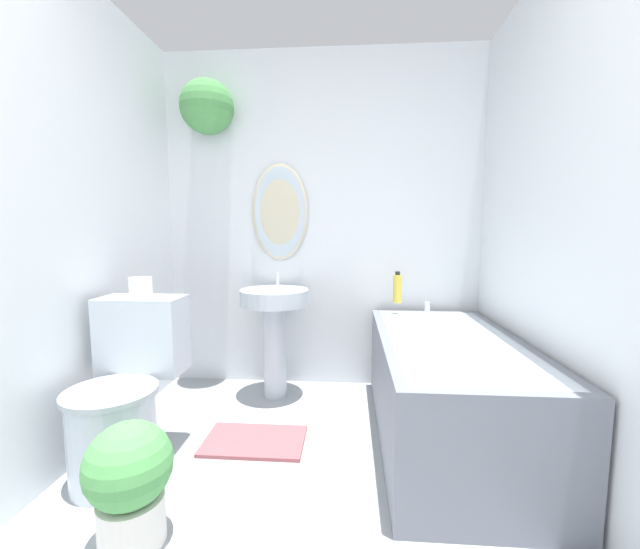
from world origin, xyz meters
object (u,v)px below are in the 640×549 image
(toilet_paper_roll, at_px, (141,287))
(potted_plant, at_px, (130,479))
(pedestal_sink, at_px, (275,319))
(bathtub, at_px, (448,388))
(shampoo_bottle, at_px, (397,288))
(toilet, at_px, (125,394))

(toilet_paper_roll, bearing_deg, potted_plant, -66.43)
(potted_plant, xyz_separation_m, toilet_paper_roll, (-0.28, 0.64, 0.60))
(pedestal_sink, height_order, bathtub, pedestal_sink)
(pedestal_sink, bearing_deg, toilet_paper_roll, -129.50)
(bathtub, bearing_deg, shampoo_bottle, 109.10)
(potted_plant, relative_size, toilet_paper_roll, 4.16)
(potted_plant, bearing_deg, toilet_paper_roll, 113.57)
(potted_plant, distance_m, toilet_paper_roll, 0.92)
(toilet, distance_m, shampoo_bottle, 1.73)
(shampoo_bottle, bearing_deg, toilet_paper_roll, -150.80)
(shampoo_bottle, bearing_deg, pedestal_sink, -173.14)
(bathtub, distance_m, toilet_paper_roll, 1.70)
(toilet, bearing_deg, toilet_paper_roll, 90.00)
(toilet, xyz_separation_m, bathtub, (1.60, 0.35, -0.06))
(toilet_paper_roll, bearing_deg, toilet, -90.00)
(shampoo_bottle, bearing_deg, toilet, -145.33)
(pedestal_sink, xyz_separation_m, toilet_paper_roll, (-0.56, -0.67, 0.31))
(toilet, height_order, toilet_paper_roll, toilet_paper_roll)
(bathtub, height_order, potted_plant, bathtub)
(toilet, bearing_deg, potted_plant, -58.47)
(shampoo_bottle, distance_m, potted_plant, 1.86)
(pedestal_sink, relative_size, bathtub, 0.58)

